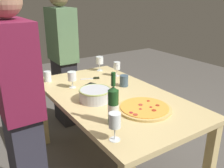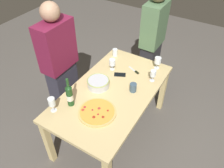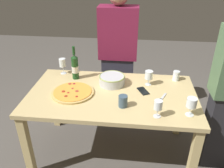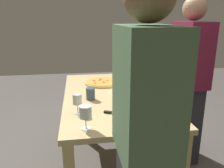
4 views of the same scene
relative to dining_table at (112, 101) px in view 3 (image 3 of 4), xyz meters
name	(u,v)px [view 3 (image 3 of 4)]	position (x,y,z in m)	size (l,w,h in m)	color
ground_plane	(112,151)	(0.00, 0.00, -0.66)	(8.00, 8.00, 0.00)	#57524D
dining_table	(112,101)	(0.00, 0.00, 0.00)	(1.60, 0.90, 0.75)	#D3B97C
pizza	(73,92)	(-0.37, -0.04, 0.10)	(0.40, 0.40, 0.03)	tan
serving_bowl	(112,80)	(-0.02, 0.18, 0.15)	(0.26, 0.26, 0.10)	silver
wine_bottle	(75,67)	(-0.42, 0.27, 0.23)	(0.07, 0.07, 0.36)	#1B451C
wine_glass_near_pizza	(158,106)	(0.41, -0.33, 0.20)	(0.07, 0.07, 0.15)	white
wine_glass_by_bottle	(192,103)	(0.67, -0.28, 0.20)	(0.08, 0.08, 0.16)	white
wine_glass_far_left	(149,75)	(0.35, 0.21, 0.20)	(0.08, 0.08, 0.15)	white
wine_glass_far_right	(63,63)	(-0.58, 0.37, 0.21)	(0.07, 0.07, 0.18)	white
cup_amber	(176,76)	(0.64, 0.34, 0.14)	(0.07, 0.07, 0.10)	white
cup_ceramic	(123,101)	(0.12, -0.21, 0.15)	(0.08, 0.08, 0.10)	#3C5365
cell_phone	(143,91)	(0.30, 0.06, 0.10)	(0.07, 0.14, 0.01)	black
pizza_knife	(161,99)	(0.46, -0.07, 0.10)	(0.10, 0.18, 0.02)	silver
person_host	(118,56)	(-0.01, 0.77, 0.17)	(0.46, 0.24, 1.64)	#2E2D3A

